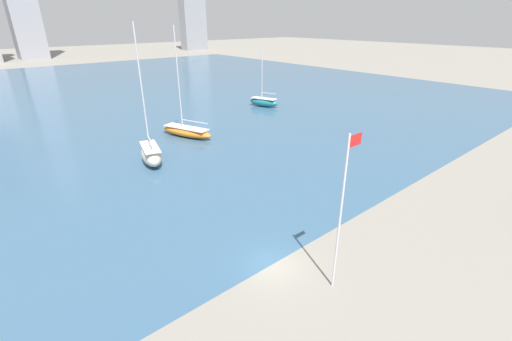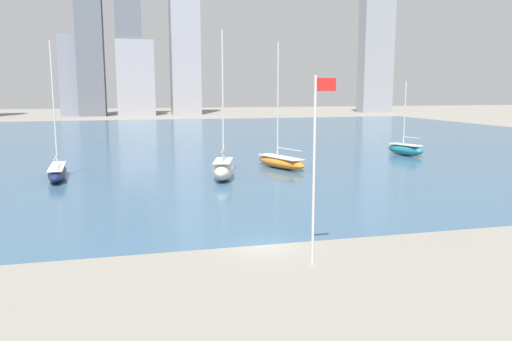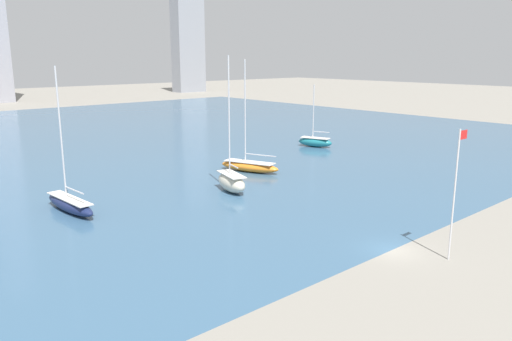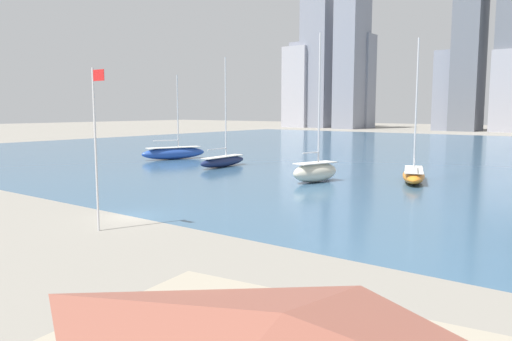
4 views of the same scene
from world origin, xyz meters
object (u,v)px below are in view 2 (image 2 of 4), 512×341
Objects in this scene: sailboat_teal at (405,149)px; sailboat_navy at (57,171)px; flag_pole at (315,164)px; sailboat_orange at (281,161)px; sailboat_cream at (223,169)px.

sailboat_navy is (-48.20, -8.84, -0.05)m from sailboat_teal.
sailboat_navy is (-17.83, 32.72, -4.87)m from flag_pole.
sailboat_teal is 23.04m from sailboat_orange.
sailboat_orange is 0.97× the size of sailboat_cream.
sailboat_teal is 0.71× the size of sailboat_orange.
sailboat_teal is at bearing 39.47° from sailboat_cream.
sailboat_cream is at bearing -19.17° from sailboat_navy.
sailboat_cream reaches higher than flag_pole.
sailboat_teal is at bearing 53.84° from flag_pole.
flag_pole is 37.58m from sailboat_navy.
sailboat_orange is (8.49, 34.35, -4.90)m from flag_pole.
sailboat_cream is 1.07× the size of sailboat_navy.
sailboat_teal is 33.44m from sailboat_cream.
sailboat_orange reaches higher than sailboat_teal.
sailboat_orange is 26.37m from sailboat_navy.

